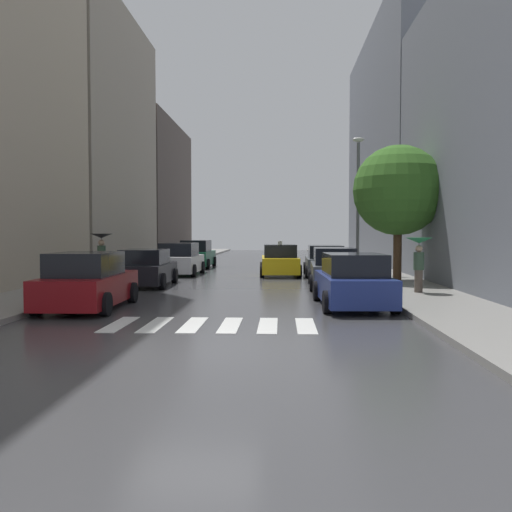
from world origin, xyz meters
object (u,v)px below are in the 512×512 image
parked_car_left_nearest (88,282)px  pedestrian_near_tree (101,247)px  parked_car_left_second (146,269)px  parked_car_right_second (334,269)px  taxi_midroad (280,261)px  parked_car_left_third (180,260)px  parked_car_right_nearest (353,282)px  parked_car_right_third (325,262)px  parked_car_left_fourth (197,255)px  street_tree_right (398,191)px  pedestrian_foreground (419,253)px  lamp_post_right (358,195)px

parked_car_left_nearest → pedestrian_near_tree: (-2.22, 7.70, 0.84)m
parked_car_left_second → parked_car_right_second: 7.80m
parked_car_right_second → taxi_midroad: taxi_midroad is taller
parked_car_left_second → taxi_midroad: size_ratio=0.97×
parked_car_left_nearest → parked_car_left_third: size_ratio=1.02×
parked_car_right_nearest → pedestrian_near_tree: 12.17m
parked_car_right_third → parked_car_left_third: bearing=86.9°
parked_car_left_second → parked_car_right_nearest: parked_car_right_nearest is taller
parked_car_left_nearest → pedestrian_near_tree: size_ratio=2.11×
parked_car_left_fourth → street_tree_right: bearing=-135.2°
parked_car_right_third → street_tree_right: bearing=-146.0°
parked_car_left_nearest → pedestrian_foreground: (10.40, 3.51, 0.73)m
lamp_post_right → parked_car_left_nearest: bearing=-128.3°
parked_car_left_nearest → pedestrian_near_tree: pedestrian_near_tree is taller
parked_car_left_second → parked_car_left_third: size_ratio=1.01×
taxi_midroad → parked_car_right_nearest: bearing=-171.4°
parked_car_left_second → street_tree_right: bearing=-84.9°
pedestrian_foreground → street_tree_right: 5.17m
parked_car_left_third → parked_car_left_fourth: bearing=1.0°
parked_car_left_second → parked_car_right_nearest: size_ratio=0.98×
parked_car_left_fourth → parked_car_right_second: (7.54, -12.21, -0.06)m
street_tree_right → parked_car_right_nearest: bearing=-111.7°
parked_car_right_second → street_tree_right: size_ratio=0.81×
parked_car_right_nearest → pedestrian_near_tree: pedestrian_near_tree is taller
parked_car_left_nearest → parked_car_right_nearest: bearing=-85.6°
parked_car_right_nearest → street_tree_right: bearing=-23.6°
parked_car_left_nearest → street_tree_right: street_tree_right is taller
parked_car_left_nearest → parked_car_left_second: parked_car_left_nearest is taller
pedestrian_foreground → parked_car_right_second: bearing=-76.0°
parked_car_left_nearest → taxi_midroad: (5.56, 12.53, -0.01)m
parked_car_left_second → parked_car_right_third: parked_car_right_third is taller
parked_car_left_third → pedestrian_near_tree: pedestrian_near_tree is taller
parked_car_left_third → taxi_midroad: (5.31, -0.22, -0.03)m
pedestrian_foreground → lamp_post_right: size_ratio=0.28×
taxi_midroad → parked_car_left_fourth: bearing=39.0°
parked_car_left_third → parked_car_left_fourth: parked_car_left_fourth is taller
parked_car_left_fourth → taxi_midroad: taxi_midroad is taller
parked_car_right_nearest → taxi_midroad: taxi_midroad is taller
parked_car_right_nearest → taxi_midroad: size_ratio=0.99×
street_tree_right → lamp_post_right: 4.20m
parked_car_left_nearest → taxi_midroad: 13.71m
parked_car_right_nearest → pedestrian_near_tree: size_ratio=2.14×
parked_car_right_second → pedestrian_foreground: (2.64, -2.95, 0.74)m
parked_car_right_nearest → taxi_midroad: bearing=8.7°
parked_car_right_third → street_tree_right: street_tree_right is taller
parked_car_right_third → pedestrian_foreground: size_ratio=2.40×
parked_car_right_second → pedestrian_near_tree: size_ratio=2.32×
parked_car_left_second → pedestrian_near_tree: pedestrian_near_tree is taller
pedestrian_foreground → pedestrian_near_tree: pedestrian_near_tree is taller
taxi_midroad → pedestrian_foreground: pedestrian_foreground is taller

